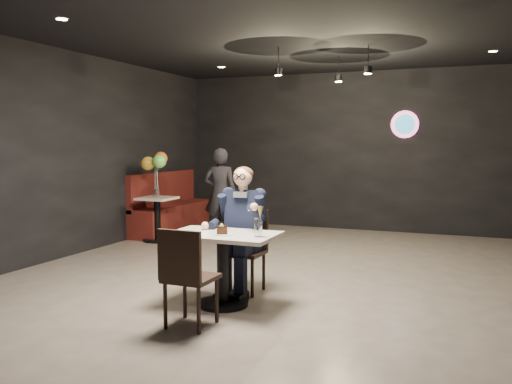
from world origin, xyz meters
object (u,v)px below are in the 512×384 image
at_px(booth_bench, 172,202).
at_px(passerby, 220,194).
at_px(seated_man, 244,228).
at_px(balloon_vase, 157,193).
at_px(main_table, 223,269).
at_px(chair_near, 191,276).
at_px(chair_far, 244,251).
at_px(side_table, 157,221).
at_px(sundae_glass, 258,227).

bearing_deg(booth_bench, passerby, -21.34).
bearing_deg(seated_man, booth_bench, 130.95).
distance_m(seated_man, balloon_vase, 3.50).
distance_m(main_table, balloon_vase, 3.92).
xyz_separation_m(chair_near, seated_man, (0.00, 1.21, 0.26)).
height_order(chair_far, passerby, passerby).
relative_size(chair_far, booth_bench, 0.41).
distance_m(chair_far, side_table, 3.50).
bearing_deg(seated_man, chair_near, -90.00).
xyz_separation_m(chair_near, booth_bench, (-2.90, 4.56, 0.10)).
height_order(side_table, balloon_vase, balloon_vase).
relative_size(chair_far, sundae_glass, 5.15).
height_order(main_table, chair_near, chair_near).
bearing_deg(main_table, seated_man, 90.00).
bearing_deg(chair_far, main_table, -90.00).
bearing_deg(seated_man, passerby, 120.19).
distance_m(chair_near, side_table, 4.41).
relative_size(main_table, side_table, 1.57).
xyz_separation_m(main_table, chair_far, (0.00, 0.55, 0.09)).
xyz_separation_m(main_table, sundae_glass, (0.41, -0.05, 0.46)).
distance_m(seated_man, sundae_glass, 0.74).
height_order(chair_far, seated_man, seated_man).
bearing_deg(chair_far, balloon_vase, 137.99).
bearing_deg(sundae_glass, seated_man, 124.16).
distance_m(side_table, passerby, 1.16).
bearing_deg(sundae_glass, booth_bench, 129.99).
height_order(seated_man, sundae_glass, seated_man).
relative_size(side_table, balloon_vase, 4.99).
bearing_deg(side_table, seated_man, -42.01).
height_order(chair_far, booth_bench, booth_bench).
bearing_deg(passerby, chair_near, 100.79).
relative_size(main_table, balloon_vase, 7.84).
height_order(main_table, passerby, passerby).
relative_size(booth_bench, balloon_vase, 15.87).
distance_m(chair_near, seated_man, 1.24).
height_order(side_table, passerby, passerby).
xyz_separation_m(main_table, balloon_vase, (-2.60, 2.89, 0.45)).
bearing_deg(side_table, passerby, 28.84).
bearing_deg(passerby, booth_bench, -32.77).
bearing_deg(chair_far, sundae_glass, -55.84).
relative_size(sundae_glass, booth_bench, 0.08).
relative_size(chair_near, balloon_vase, 6.56).
relative_size(booth_bench, side_table, 3.18).
height_order(chair_far, chair_near, same).
bearing_deg(booth_bench, chair_near, -57.52).
bearing_deg(balloon_vase, sundae_glass, -44.38).
bearing_deg(passerby, chair_far, 108.76).
bearing_deg(balloon_vase, main_table, -48.04).
bearing_deg(main_table, passerby, 116.01).
bearing_deg(chair_near, passerby, 113.47).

